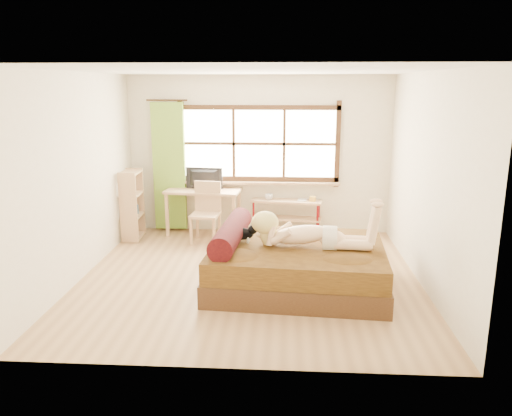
# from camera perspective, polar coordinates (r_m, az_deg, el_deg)

# --- Properties ---
(floor) EXTENTS (4.50, 4.50, 0.00)m
(floor) POSITION_cam_1_polar(r_m,az_deg,el_deg) (6.82, -0.74, -7.89)
(floor) COLOR #9E754C
(floor) RESTS_ON ground
(ceiling) EXTENTS (4.50, 4.50, 0.00)m
(ceiling) POSITION_cam_1_polar(r_m,az_deg,el_deg) (6.33, -0.82, 15.44)
(ceiling) COLOR white
(ceiling) RESTS_ON wall_back
(wall_back) EXTENTS (4.50, 0.00, 4.50)m
(wall_back) POSITION_cam_1_polar(r_m,az_deg,el_deg) (8.66, 0.34, 6.06)
(wall_back) COLOR silver
(wall_back) RESTS_ON floor
(wall_front) EXTENTS (4.50, 0.00, 4.50)m
(wall_front) POSITION_cam_1_polar(r_m,az_deg,el_deg) (4.26, -3.03, -2.21)
(wall_front) COLOR silver
(wall_front) RESTS_ON floor
(wall_left) EXTENTS (0.00, 4.50, 4.50)m
(wall_left) POSITION_cam_1_polar(r_m,az_deg,el_deg) (6.97, -19.58, 3.35)
(wall_left) COLOR silver
(wall_left) RESTS_ON floor
(wall_right) EXTENTS (0.00, 4.50, 4.50)m
(wall_right) POSITION_cam_1_polar(r_m,az_deg,el_deg) (6.66, 18.93, 2.94)
(wall_right) COLOR silver
(wall_right) RESTS_ON floor
(window) EXTENTS (2.80, 0.16, 1.46)m
(window) POSITION_cam_1_polar(r_m,az_deg,el_deg) (8.61, 0.33, 7.08)
(window) COLOR #FFEDBF
(window) RESTS_ON wall_back
(curtain) EXTENTS (0.55, 0.10, 2.20)m
(curtain) POSITION_cam_1_polar(r_m,az_deg,el_deg) (8.79, -9.88, 4.65)
(curtain) COLOR #5D8725
(curtain) RESTS_ON wall_back
(bed) EXTENTS (2.32, 1.92, 0.84)m
(bed) POSITION_cam_1_polar(r_m,az_deg,el_deg) (6.45, 4.28, -6.37)
(bed) COLOR #321A0F
(bed) RESTS_ON floor
(woman) EXTENTS (1.57, 0.55, 0.66)m
(woman) POSITION_cam_1_polar(r_m,az_deg,el_deg) (6.23, 6.26, -1.55)
(woman) COLOR beige
(woman) RESTS_ON bed
(kitten) EXTENTS (0.34, 0.16, 0.26)m
(kitten) POSITION_cam_1_polar(r_m,az_deg,el_deg) (6.45, -1.60, -2.77)
(kitten) COLOR black
(kitten) RESTS_ON bed
(desk) EXTENTS (1.32, 0.70, 0.79)m
(desk) POSITION_cam_1_polar(r_m,az_deg,el_deg) (8.58, -6.05, 1.40)
(desk) COLOR tan
(desk) RESTS_ON floor
(monitor) EXTENTS (0.64, 0.15, 0.37)m
(monitor) POSITION_cam_1_polar(r_m,az_deg,el_deg) (8.57, -6.04, 3.35)
(monitor) COLOR black
(monitor) RESTS_ON desk
(chair) EXTENTS (0.48, 0.48, 0.99)m
(chair) POSITION_cam_1_polar(r_m,az_deg,el_deg) (8.25, -5.68, -0.06)
(chair) COLOR tan
(chair) RESTS_ON floor
(pipe_shelf) EXTENTS (1.24, 0.48, 0.68)m
(pipe_shelf) POSITION_cam_1_polar(r_m,az_deg,el_deg) (8.64, 3.55, -0.12)
(pipe_shelf) COLOR tan
(pipe_shelf) RESTS_ON floor
(cup) EXTENTS (0.15, 0.15, 0.10)m
(cup) POSITION_cam_1_polar(r_m,az_deg,el_deg) (8.59, 1.49, 1.28)
(cup) COLOR gray
(cup) RESTS_ON pipe_shelf
(book) EXTENTS (0.18, 0.23, 0.02)m
(book) POSITION_cam_1_polar(r_m,az_deg,el_deg) (8.60, 4.82, 0.95)
(book) COLOR gray
(book) RESTS_ON pipe_shelf
(bookshelf) EXTENTS (0.30, 0.51, 1.16)m
(bookshelf) POSITION_cam_1_polar(r_m,az_deg,el_deg) (8.55, -13.97, 0.36)
(bookshelf) COLOR tan
(bookshelf) RESTS_ON floor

